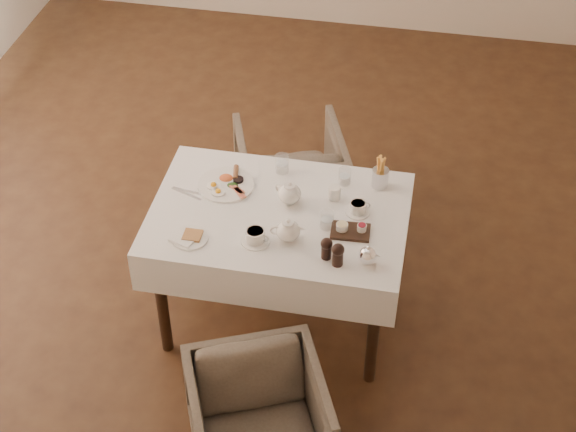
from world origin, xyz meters
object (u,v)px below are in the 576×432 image
(table, at_px, (279,230))
(breakfast_plate, at_px, (227,184))
(teapot_centre, at_px, (290,192))
(armchair_near, at_px, (258,422))
(armchair_far, at_px, (290,173))

(table, relative_size, breakfast_plate, 4.40)
(table, distance_m, teapot_centre, 0.20)
(armchair_near, height_order, armchair_far, armchair_far)
(breakfast_plate, relative_size, teapot_centre, 1.83)
(armchair_near, height_order, breakfast_plate, breakfast_plate)
(table, distance_m, armchair_far, 0.96)
(armchair_near, bearing_deg, table, 72.01)
(armchair_near, bearing_deg, armchair_far, 72.87)
(armchair_near, relative_size, teapot_centre, 3.88)
(armchair_near, xyz_separation_m, breakfast_plate, (-0.39, 1.07, 0.48))
(armchair_far, xyz_separation_m, teapot_centre, (0.15, -0.81, 0.53))
(teapot_centre, bearing_deg, armchair_near, -62.88)
(breakfast_plate, bearing_deg, teapot_centre, 3.21)
(armchair_far, bearing_deg, table, 77.36)
(table, xyz_separation_m, teapot_centre, (0.04, 0.09, 0.18))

